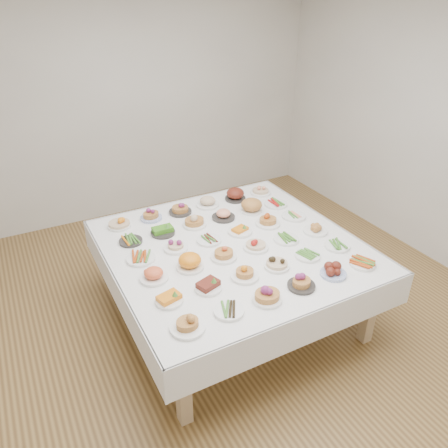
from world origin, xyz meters
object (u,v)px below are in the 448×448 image
display_table (232,252)px  dish_18 (141,257)px  dish_35 (261,189)px  dish_0 (187,323)px

display_table → dish_18: 0.78m
dish_18 → dish_35: dish_35 is taller
display_table → dish_35: dish_35 is taller
dish_0 → dish_18: dish_0 is taller
dish_0 → dish_35: 2.16m
dish_35 → dish_0: bearing=-134.8°
display_table → dish_35: bearing=44.9°
dish_0 → dish_35: (1.52, 1.53, 0.01)m
display_table → dish_35: (0.77, 0.76, 0.13)m
dish_18 → dish_35: size_ratio=1.13×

